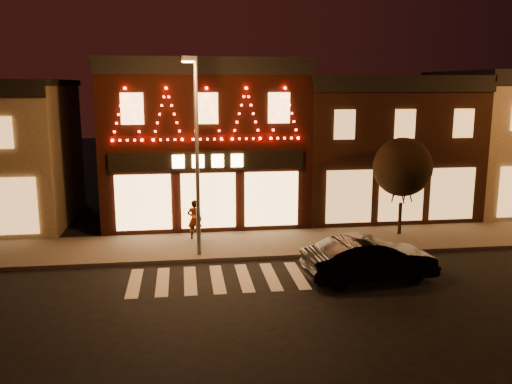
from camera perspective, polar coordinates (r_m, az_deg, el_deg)
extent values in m
plane|color=black|center=(16.65, -3.12, -13.88)|extent=(120.00, 120.00, 0.00)
cube|color=#47423D|center=(24.28, 0.02, -5.49)|extent=(44.00, 4.00, 0.15)
cube|color=black|center=(29.22, -5.50, 5.17)|extent=(10.00, 8.00, 8.00)
cube|color=black|center=(29.08, -5.66, 13.33)|extent=(10.20, 8.20, 0.30)
cube|color=black|center=(25.02, -5.26, 12.76)|extent=(10.00, 0.25, 0.50)
cube|color=black|center=(25.20, -5.09, 3.29)|extent=(9.00, 0.15, 0.90)
cube|color=#FFD87F|center=(25.10, -5.08, 3.26)|extent=(3.40, 0.08, 0.60)
cube|color=#371D13|center=(31.13, 12.32, 4.59)|extent=(9.00, 8.00, 7.20)
cube|color=black|center=(30.94, 12.61, 11.50)|extent=(9.20, 8.20, 0.30)
cube|color=black|center=(27.17, 15.58, 10.59)|extent=(9.00, 0.25, 0.50)
cylinder|color=#59595E|center=(21.84, -6.20, 3.46)|extent=(0.16, 0.16, 7.97)
cylinder|color=#59595E|center=(20.88, -6.78, 13.79)|extent=(0.39, 1.59, 0.10)
cube|color=#59595E|center=(20.09, -7.16, 13.74)|extent=(0.54, 0.37, 0.18)
cube|color=orange|center=(20.09, -7.15, 13.43)|extent=(0.41, 0.27, 0.05)
cylinder|color=black|center=(26.35, 14.88, -2.69)|extent=(0.16, 0.16, 1.48)
sphere|color=black|center=(25.89, 15.15, 2.56)|extent=(2.71, 2.71, 2.71)
imported|color=black|center=(20.36, 11.83, -6.92)|extent=(5.03, 2.21, 1.61)
imported|color=gray|center=(24.73, -6.46, -2.89)|extent=(0.74, 0.56, 1.82)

